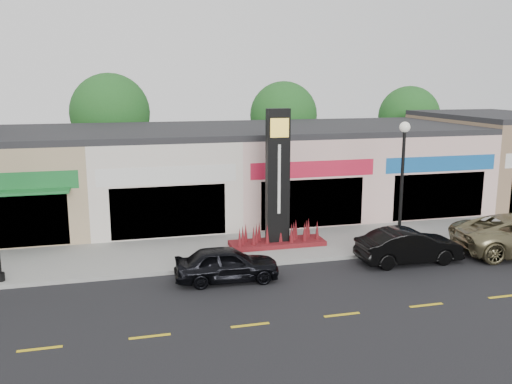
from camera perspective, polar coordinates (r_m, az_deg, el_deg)
ground at (r=19.61m, az=-2.75°, el=-10.19°), size 120.00×120.00×0.00m
sidewalk at (r=23.62m, az=-4.90°, el=-6.20°), size 52.00×4.30×0.15m
curb at (r=21.51m, az=-3.89°, el=-7.98°), size 52.00×0.20×0.15m
shop_beige at (r=30.11m, az=-23.51°, el=1.30°), size 7.00×10.85×4.80m
shop_cream at (r=29.80m, az=-10.12°, el=1.99°), size 7.00×10.01×4.80m
shop_pink_w at (r=31.09m, az=2.86°, el=2.55°), size 7.00×10.01×4.80m
shop_pink_e at (r=33.82m, az=14.28°, el=2.94°), size 7.00×10.01×4.80m
shop_tan at (r=37.63m, az=23.72°, el=3.54°), size 7.00×10.01×5.30m
tree_rear_west at (r=37.41m, az=-15.10°, el=8.04°), size 5.20×5.20×7.83m
tree_rear_mid at (r=39.19m, az=2.92°, el=8.07°), size 4.80×4.80×7.29m
tree_rear_east at (r=43.24m, az=15.79°, el=7.64°), size 4.60×4.60×6.94m
lamp_east_near at (r=23.74m, az=15.15°, el=1.99°), size 0.44×0.44×5.47m
pylon_sign at (r=23.56m, az=2.28°, el=-0.67°), size 4.20×1.30×6.00m
car_black_sedan at (r=20.19m, az=-3.09°, el=-7.55°), size 1.71×3.91×1.31m
car_black_conv at (r=22.95m, az=15.80°, el=-5.49°), size 1.52×4.28×1.41m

